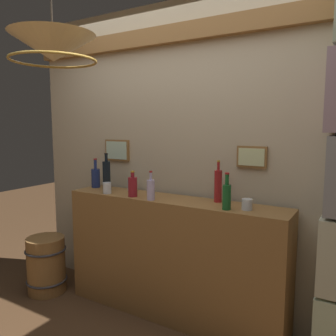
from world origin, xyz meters
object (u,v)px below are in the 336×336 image
Objects in this scene: liquor_bottle_gin at (96,177)px; glass_tumbler_shot at (247,204)px; liquor_bottle_amaro at (107,175)px; glass_tumbler_rocks at (107,188)px; pendant_lamp at (53,49)px; liquor_bottle_brandy at (218,185)px; liquor_bottle_bourbon at (227,195)px; wooden_barrel at (46,265)px; liquor_bottle_scotch at (151,189)px; liquor_bottle_tequila at (133,186)px; glass_tumbler_highball at (131,185)px.

liquor_bottle_gin reaches higher than glass_tumbler_shot.
glass_tumbler_rocks is at bearing -47.81° from liquor_bottle_amaro.
glass_tumbler_rocks is (0.28, -0.16, -0.05)m from liquor_bottle_gin.
liquor_bottle_brandy is at bearing 49.80° from pendant_lamp.
liquor_bottle_amaro reaches higher than liquor_bottle_bourbon.
liquor_bottle_gin is 1.35m from pendant_lamp.
glass_tumbler_shot is at bearing 27.59° from liquor_bottle_bourbon.
pendant_lamp is at bearing -130.20° from liquor_bottle_brandy.
liquor_bottle_brandy is 0.61× the size of wooden_barrel.
pendant_lamp reaches higher than liquor_bottle_scotch.
liquor_bottle_amaro is at bearing 110.00° from pendant_lamp.
liquor_bottle_gin is (-0.74, 0.18, 0.01)m from liquor_bottle_scotch.
liquor_bottle_scotch is 1.19m from pendant_lamp.
wooden_barrel is at bearing -173.02° from glass_tumbler_shot.
liquor_bottle_brandy is 1.23× the size of liquor_bottle_bourbon.
liquor_bottle_scotch is at bearing -13.67° from liquor_bottle_gin.
pendant_lamp is (0.48, -0.85, 0.94)m from liquor_bottle_gin.
glass_tumbler_rocks is (-0.26, -0.01, -0.04)m from liquor_bottle_tequila.
liquor_bottle_bourbon is at bearing -152.41° from glass_tumbler_shot.
liquor_bottle_tequila is at bearing 10.69° from wooden_barrel.
liquor_bottle_gin is at bearing -178.83° from liquor_bottle_brandy.
liquor_bottle_scotch is at bearing -156.56° from liquor_bottle_brandy.
liquor_bottle_scotch is at bearing -32.12° from glass_tumbler_highball.
pendant_lamp reaches higher than glass_tumbler_shot.
liquor_bottle_amaro reaches higher than glass_tumbler_highball.
liquor_bottle_bourbon is at bearing -6.73° from liquor_bottle_gin.
liquor_bottle_amaro is at bearing 132.19° from glass_tumbler_rocks.
glass_tumbler_rocks is at bearing -114.87° from glass_tumbler_highball.
glass_tumbler_rocks reaches higher than wooden_barrel.
liquor_bottle_bourbon reaches higher than glass_tumbler_highball.
liquor_bottle_bourbon is 1.36m from liquor_bottle_gin.
glass_tumbler_highball is (0.19, 0.11, -0.09)m from liquor_bottle_amaro.
glass_tumbler_highball is (0.38, 0.05, -0.05)m from liquor_bottle_gin.
liquor_bottle_scotch reaches higher than glass_tumbler_rocks.
liquor_bottle_gin is 0.81× the size of liquor_bottle_amaro.
liquor_bottle_amaro is 1.29m from glass_tumbler_shot.
glass_tumbler_highball is 1.12m from wooden_barrel.
pendant_lamp is (0.28, -0.78, 0.90)m from liquor_bottle_amaro.
liquor_bottle_scotch is 0.76m from liquor_bottle_gin.
pendant_lamp reaches higher than wooden_barrel.
glass_tumbler_highball is 1.25× the size of glass_tumbler_shot.
liquor_bottle_brandy is 1.21m from liquor_bottle_gin.
liquor_bottle_tequila is 0.78× the size of liquor_bottle_gin.
liquor_bottle_gin is at bearing 149.85° from glass_tumbler_rocks.
liquor_bottle_scotch is 0.46m from glass_tumbler_rocks.
liquor_bottle_tequila is at bearing 2.70° from glass_tumbler_rocks.
liquor_bottle_amaro is 0.56× the size of pendant_lamp.
liquor_bottle_brandy is 1.46m from pendant_lamp.
liquor_bottle_tequila is at bearing -176.61° from glass_tumbler_shot.
liquor_bottle_tequila is at bearing -15.51° from liquor_bottle_gin.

